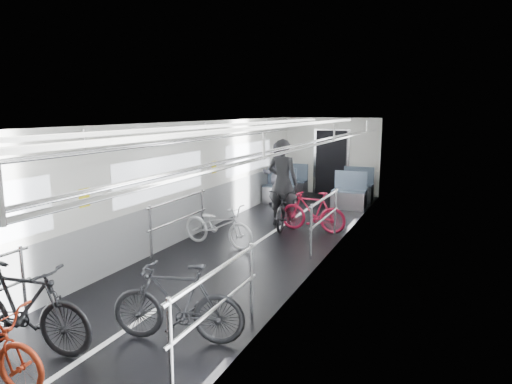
# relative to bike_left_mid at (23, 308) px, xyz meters

# --- Properties ---
(car_shell) EXTENTS (3.02, 14.01, 2.41)m
(car_shell) POSITION_rel_bike_left_mid_xyz_m (0.68, 5.58, 0.62)
(car_shell) COLOR black
(car_shell) RESTS_ON ground
(bike_left_mid) EXTENTS (1.75, 0.72, 1.02)m
(bike_left_mid) POSITION_rel_bike_left_mid_xyz_m (0.00, 0.00, 0.00)
(bike_left_mid) COLOR black
(bike_left_mid) RESTS_ON floor
(bike_left_far) EXTENTS (1.64, 0.75, 0.83)m
(bike_left_far) POSITION_rel_bike_left_mid_xyz_m (0.07, 4.36, -0.10)
(bike_left_far) COLOR silver
(bike_left_far) RESTS_ON floor
(bike_right_near) EXTENTS (1.63, 0.81, 0.94)m
(bike_right_near) POSITION_rel_bike_left_mid_xyz_m (1.42, 0.86, -0.04)
(bike_right_near) COLOR black
(bike_right_near) RESTS_ON floor
(bike_right_far) EXTENTS (1.50, 0.48, 0.89)m
(bike_right_far) POSITION_rel_bike_left_mid_xyz_m (1.46, 6.14, -0.07)
(bike_right_far) COLOR #BA1636
(bike_right_far) RESTS_ON floor
(bike_aisle) EXTENTS (0.79, 1.76, 0.90)m
(bike_aisle) POSITION_rel_bike_left_mid_xyz_m (0.79, 6.32, -0.06)
(bike_aisle) COLOR black
(bike_aisle) RESTS_ON floor
(person_standing) EXTENTS (0.76, 0.52, 1.99)m
(person_standing) POSITION_rel_bike_left_mid_xyz_m (0.65, 6.42, 0.49)
(person_standing) COLOR black
(person_standing) RESTS_ON floor
(person_seated) EXTENTS (1.00, 0.88, 1.75)m
(person_seated) POSITION_rel_bike_left_mid_xyz_m (-0.27, 8.51, 0.37)
(person_seated) COLOR #2A2A31
(person_seated) RESTS_ON floor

